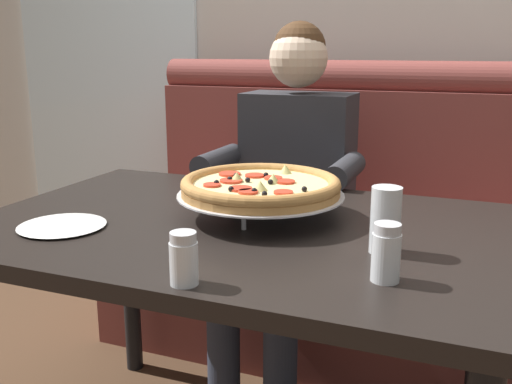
% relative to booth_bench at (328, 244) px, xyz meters
% --- Properties ---
extents(window_panel, '(1.10, 0.02, 2.80)m').
position_rel_booth_bench_xyz_m(window_panel, '(-1.39, 0.50, 1.00)').
color(window_panel, white).
rests_on(window_panel, ground_plane).
extents(booth_bench, '(1.69, 0.78, 1.13)m').
position_rel_booth_bench_xyz_m(booth_bench, '(0.00, 0.00, 0.00)').
color(booth_bench, brown).
rests_on(booth_bench, ground_plane).
extents(dining_table, '(1.34, 0.90, 0.75)m').
position_rel_booth_bench_xyz_m(dining_table, '(0.00, -0.92, 0.27)').
color(dining_table, black).
rests_on(dining_table, ground_plane).
extents(diner_main, '(0.54, 0.64, 1.27)m').
position_rel_booth_bench_xyz_m(diner_main, '(-0.08, -0.27, 0.31)').
color(diner_main, '#2D3342').
rests_on(diner_main, ground_plane).
extents(pizza, '(0.43, 0.43, 0.12)m').
position_rel_booth_bench_xyz_m(pizza, '(0.04, -0.86, 0.43)').
color(pizza, silver).
rests_on(pizza, dining_table).
extents(shaker_oregano, '(0.06, 0.06, 0.11)m').
position_rel_booth_bench_xyz_m(shaker_oregano, '(0.41, -1.16, 0.40)').
color(shaker_oregano, white).
rests_on(shaker_oregano, dining_table).
extents(shaker_parmesan, '(0.05, 0.05, 0.10)m').
position_rel_booth_bench_xyz_m(shaker_parmesan, '(0.06, -1.32, 0.40)').
color(shaker_parmesan, white).
rests_on(shaker_parmesan, dining_table).
extents(plate_near_left, '(0.21, 0.21, 0.02)m').
position_rel_booth_bench_xyz_m(plate_near_left, '(-0.39, -1.12, 0.36)').
color(plate_near_left, white).
rests_on(plate_near_left, dining_table).
extents(drinking_glass, '(0.07, 0.07, 0.15)m').
position_rel_booth_bench_xyz_m(drinking_glass, '(0.38, -1.00, 0.42)').
color(drinking_glass, silver).
rests_on(drinking_glass, dining_table).
extents(patio_chair, '(0.43, 0.42, 0.86)m').
position_rel_booth_bench_xyz_m(patio_chair, '(-1.28, 1.38, 0.13)').
color(patio_chair, black).
rests_on(patio_chair, ground_plane).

